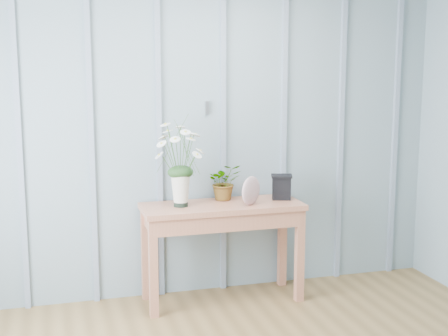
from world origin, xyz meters
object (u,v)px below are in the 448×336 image
object	(u,v)px
daisy_vase	(180,151)
carved_box	(281,187)
sideboard	(222,219)
felt_disc_vessel	(251,191)

from	to	relation	value
daisy_vase	carved_box	distance (m)	0.86
sideboard	felt_disc_vessel	xyz separation A→B (m)	(0.20, -0.09, 0.22)
daisy_vase	felt_disc_vessel	distance (m)	0.60
felt_disc_vessel	carved_box	size ratio (longest dim) A/B	1.13
sideboard	felt_disc_vessel	bearing A→B (deg)	-25.04
daisy_vase	felt_disc_vessel	size ratio (longest dim) A/B	3.04
daisy_vase	felt_disc_vessel	world-z (taller)	daisy_vase
felt_disc_vessel	carved_box	bearing A→B (deg)	-13.77
sideboard	carved_box	xyz separation A→B (m)	(0.48, 0.03, 0.21)
felt_disc_vessel	carved_box	xyz separation A→B (m)	(0.29, 0.12, -0.01)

